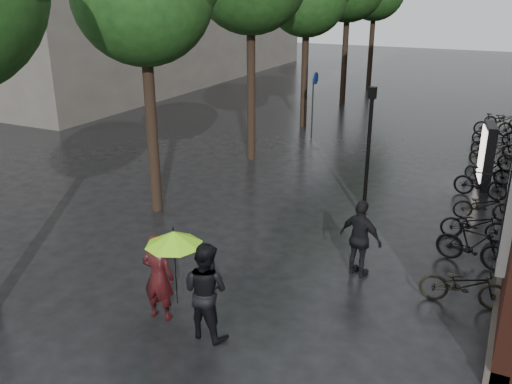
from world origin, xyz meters
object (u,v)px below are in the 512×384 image
Objects in this scene: person_burgundy at (158,277)px; pedestrian_walking at (360,239)px; ad_lightbox at (486,156)px; person_black at (206,291)px; parked_bicycles at (488,169)px; lamp_post at (369,141)px.

person_burgundy reaches higher than pedestrian_walking.
ad_lightbox is (2.10, 7.76, 0.16)m from pedestrian_walking.
person_black reaches higher than person_burgundy.
ad_lightbox is (4.07, 11.34, 0.11)m from person_black.
pedestrian_walking is at bearing -113.52° from person_black.
person_black is 0.11× the size of parked_bicycles.
person_black is 4.08m from pedestrian_walking.
pedestrian_walking is 0.86× the size of ad_lightbox.
person_black reaches higher than pedestrian_walking.
person_burgundy is at bearing 65.33° from pedestrian_walking.
lamp_post is at bearing -121.37° from parked_bicycles.
person_burgundy is 0.48× the size of lamp_post.
person_black is 0.51× the size of lamp_post.
parked_bicycles is at bearing 67.49° from ad_lightbox.
lamp_post is (2.34, 6.79, 1.39)m from person_burgundy.
person_burgundy is 1.16m from person_black.
parked_bicycles is 0.77m from ad_lightbox.
pedestrian_walking reaches higher than parked_bicycles.
person_black is (1.16, -0.11, 0.05)m from person_burgundy.
ad_lightbox reaches higher than person_black.
parked_bicycles is (5.33, 11.71, -0.45)m from person_burgundy.
lamp_post reaches higher than person_burgundy.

